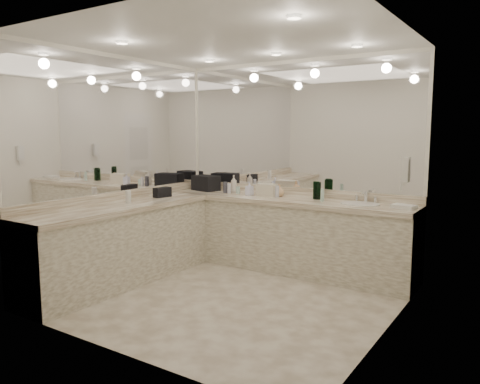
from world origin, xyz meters
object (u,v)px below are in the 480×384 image
Objects in this scene: sink at (360,205)px; soap_bottle_b at (249,188)px; soap_bottle_a at (234,184)px; wall_phone at (406,170)px; black_toiletry_bag at (206,183)px; hand_towel at (404,206)px; cream_cosmetic_case at (268,190)px; soap_bottle_c at (279,190)px.

sink is 2.48× the size of soap_bottle_b.
soap_bottle_b is at bearing -22.46° from soap_bottle_a.
wall_phone is at bearing -13.90° from soap_bottle_a.
wall_phone reaches higher than soap_bottle_a.
black_toiletry_bag reaches higher than hand_towel.
black_toiletry_bag is at bearing -174.15° from cream_cosmetic_case.
hand_towel is at bearing 0.81° from soap_bottle_b.
soap_bottle_c is at bearing 177.16° from sink.
wall_phone is 0.65m from hand_towel.
cream_cosmetic_case is at bearing -5.52° from soap_bottle_a.
soap_bottle_a is at bearing 177.19° from hand_towel.
soap_bottle_c is (0.15, 0.02, 0.00)m from cream_cosmetic_case.
hand_towel is at bearing 5.08° from cream_cosmetic_case.
wall_phone is 2.11m from soap_bottle_b.
wall_phone is (0.61, -0.50, 0.46)m from sink.
hand_towel is 1.35× the size of soap_bottle_b.
black_toiletry_bag is (-2.81, 0.55, -0.34)m from wall_phone.
sink is at bearing 140.43° from wall_phone.
cream_cosmetic_case is at bearing 163.61° from wall_phone.
hand_towel is at bearing 104.12° from wall_phone.
wall_phone is at bearing -18.42° from soap_bottle_c.
black_toiletry_bag is at bearing 172.45° from soap_bottle_b.
soap_bottle_b is (-2.03, 0.45, -0.36)m from wall_phone.
sink is 0.91m from wall_phone.
soap_bottle_c is at bearing 15.48° from soap_bottle_b.
black_toiletry_bag is 0.45m from soap_bottle_a.
cream_cosmetic_case is 0.24m from soap_bottle_b.
sink is at bearing 5.49° from cream_cosmetic_case.
soap_bottle_a reaches higher than black_toiletry_bag.
cream_cosmetic_case is at bearing -172.00° from soap_bottle_c.
sink is at bearing 2.07° from soap_bottle_b.
black_toiletry_bag is 1.15m from soap_bottle_c.
cream_cosmetic_case is at bearing 20.12° from soap_bottle_b.
soap_bottle_a is 0.36m from soap_bottle_b.
black_toiletry_bag is 0.78m from soap_bottle_b.
sink is 1.84× the size of hand_towel.
wall_phone reaches higher than soap_bottle_c.
sink is 1.92× the size of soap_bottle_a.
soap_bottle_a is 0.71m from soap_bottle_c.
black_toiletry_bag is 2.30× the size of soap_bottle_c.
soap_bottle_a is 1.29× the size of soap_bottle_b.
soap_bottle_b is (-1.43, -0.05, 0.09)m from sink.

